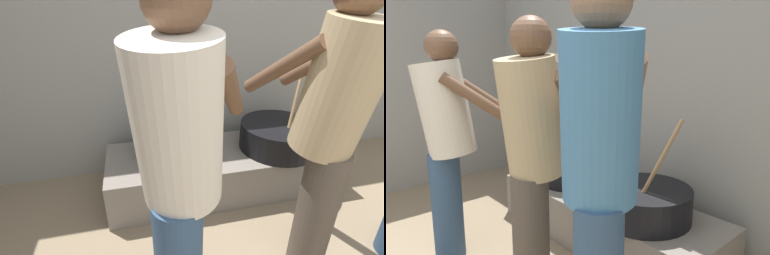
# 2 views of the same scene
# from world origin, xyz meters

# --- Properties ---
(block_enclosure_rear) EXTENTS (5.16, 0.20, 2.16)m
(block_enclosure_rear) POSITION_xyz_m (0.00, 2.45, 1.08)
(block_enclosure_rear) COLOR gray
(block_enclosure_rear) RESTS_ON ground_plane
(hearth_ledge) EXTENTS (1.81, 0.60, 0.34)m
(hearth_ledge) POSITION_xyz_m (-0.30, 1.93, 0.17)
(hearth_ledge) COLOR slate
(hearth_ledge) RESTS_ON ground_plane
(cooking_pot_main) EXTENTS (0.59, 0.59, 0.66)m
(cooking_pot_main) POSITION_xyz_m (0.11, 1.88, 0.44)
(cooking_pot_main) COLOR black
(cooking_pot_main) RESTS_ON hearth_ledge
(cooking_pot_secondary) EXTENTS (0.47, 0.47, 0.25)m
(cooking_pot_secondary) POSITION_xyz_m (-0.71, 1.94, 0.47)
(cooking_pot_secondary) COLOR black
(cooking_pot_secondary) RESTS_ON hearth_ledge
(cook_in_tan_shirt) EXTENTS (0.49, 0.71, 1.55)m
(cook_in_tan_shirt) POSITION_xyz_m (-0.08, 1.16, 0.89)
(cook_in_tan_shirt) COLOR #4C4238
(cook_in_tan_shirt) RESTS_ON ground_plane
(cook_in_cream_shirt) EXTENTS (0.60, 0.71, 1.52)m
(cook_in_cream_shirt) POSITION_xyz_m (-0.83, 1.00, 0.87)
(cook_in_cream_shirt) COLOR navy
(cook_in_cream_shirt) RESTS_ON ground_plane
(cook_in_blue_shirt) EXTENTS (0.70, 0.72, 1.66)m
(cook_in_blue_shirt) POSITION_xyz_m (0.48, 1.10, 0.95)
(cook_in_blue_shirt) COLOR navy
(cook_in_blue_shirt) RESTS_ON ground_plane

